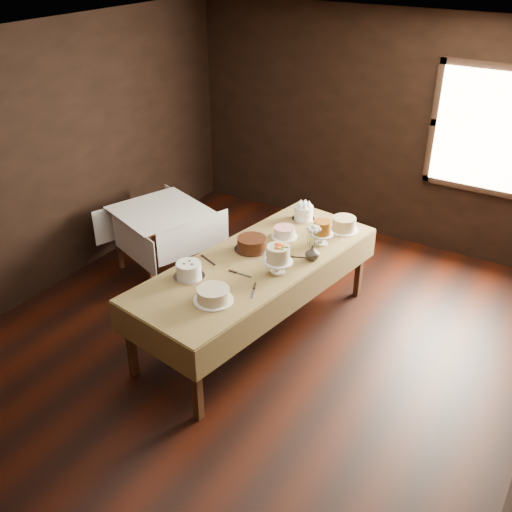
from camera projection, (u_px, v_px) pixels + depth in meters
The scene contains 22 objects.
floor at pixel (245, 350), 5.67m from camera, with size 5.00×6.00×0.01m, color black.
ceiling at pixel (242, 48), 4.29m from camera, with size 5.00×6.00×0.01m, color beige.
wall_back at pixel (376, 128), 7.20m from camera, with size 5.00×0.02×2.80m, color black.
wall_left at pixel (42, 165), 6.12m from camera, with size 0.02×6.00×2.80m, color black.
window at pixel (487, 131), 6.46m from camera, with size 1.10×0.05×1.30m, color #FFEABF.
display_table at pixel (256, 266), 5.57m from camera, with size 1.42×2.76×0.82m.
side_table at pixel (160, 217), 6.64m from camera, with size 1.19×1.19×0.79m.
cake_meringue at pixel (304, 213), 6.28m from camera, with size 0.24×0.24×0.15m.
cake_speckled at pixel (344, 224), 6.05m from camera, with size 0.31×0.31×0.14m.
cake_lattice at pixel (284, 233), 5.93m from camera, with size 0.27×0.27×0.10m.
cake_caramel at pixel (322, 234), 5.77m from camera, with size 0.23×0.23×0.26m.
cake_chocolate at pixel (252, 244), 5.69m from camera, with size 0.35×0.35×0.13m.
cake_flowers at pixel (278, 261), 5.30m from camera, with size 0.27×0.27×0.28m.
cake_swirl at pixel (189, 271), 5.25m from camera, with size 0.29×0.29×0.14m.
cake_cream at pixel (213, 295), 4.93m from camera, with size 0.34×0.34×0.12m.
cake_server_a at pixel (244, 275), 5.31m from camera, with size 0.24×0.03×0.01m, color silver.
cake_server_b at pixel (253, 293), 5.04m from camera, with size 0.24×0.03×0.01m, color silver.
cake_server_c at pixel (273, 244), 5.81m from camera, with size 0.24×0.03×0.01m, color silver.
cake_server_d at pixel (302, 257), 5.59m from camera, with size 0.24×0.03×0.01m, color silver.
cake_server_e at pixel (211, 262), 5.51m from camera, with size 0.24×0.03×0.01m, color silver.
flower_vase at pixel (312, 253), 5.53m from camera, with size 0.14×0.14×0.14m, color #2D2823.
flower_bouquet at pixel (313, 235), 5.43m from camera, with size 0.14×0.14×0.20m, color white, non-canonical shape.
Camera 1 is at (2.44, -3.76, 3.60)m, focal length 41.17 mm.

